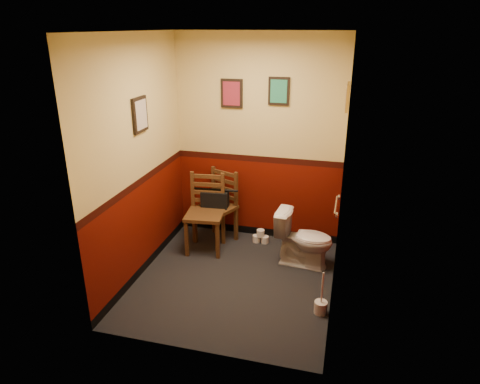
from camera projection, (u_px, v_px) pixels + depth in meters
name	position (u px, v px, depth m)	size (l,w,h in m)	color
floor	(235.00, 280.00, 4.95)	(2.20, 2.40, 0.00)	black
ceiling	(233.00, 31.00, 3.97)	(2.20, 2.40, 0.00)	silver
wall_back	(258.00, 141.00, 5.54)	(2.20, 2.70, 0.00)	#520C04
wall_front	(194.00, 215.00, 3.38)	(2.20, 2.70, 0.00)	#520C04
wall_left	(138.00, 161.00, 4.72)	(2.40, 2.70, 0.00)	#520C04
wall_right	(342.00, 178.00, 4.20)	(2.40, 2.70, 0.00)	#520C04
grab_bar	(336.00, 205.00, 4.58)	(0.05, 0.56, 0.06)	silver
framed_print_back_a	(232.00, 93.00, 5.39)	(0.28, 0.04, 0.36)	black
framed_print_back_b	(279.00, 91.00, 5.23)	(0.26, 0.04, 0.34)	black
framed_print_left	(140.00, 115.00, 4.62)	(0.04, 0.30, 0.38)	black
framed_print_right	(348.00, 97.00, 4.49)	(0.04, 0.34, 0.28)	olive
toilet	(304.00, 239.00, 5.16)	(0.39, 0.69, 0.68)	white
toilet_brush	(321.00, 306.00, 4.36)	(0.13, 0.13, 0.48)	silver
chair_left	(206.00, 213.00, 5.49)	(0.52, 0.52, 1.00)	#58351A
chair_right	(217.00, 207.00, 5.70)	(0.60, 0.60, 0.98)	#58351A
handbag	(215.00, 199.00, 5.62)	(0.36, 0.20, 0.26)	black
tp_stack	(261.00, 237.00, 5.78)	(0.22, 0.11, 0.19)	silver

